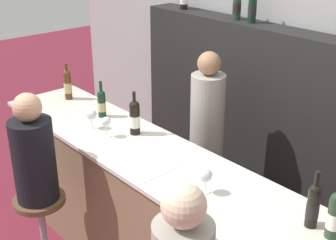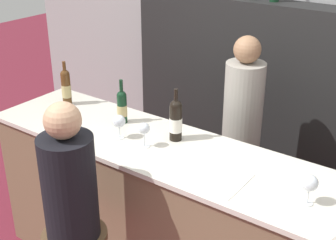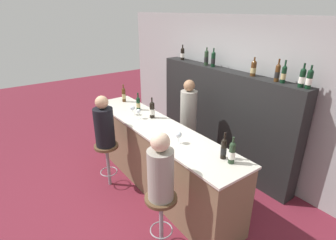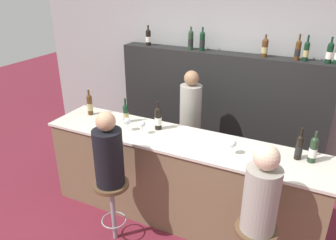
{
  "view_description": "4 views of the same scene",
  "coord_description": "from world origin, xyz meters",
  "px_view_note": "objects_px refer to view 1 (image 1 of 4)",
  "views": [
    {
      "loc": [
        2.25,
        -1.5,
        2.59
      ],
      "look_at": [
        0.18,
        0.32,
        1.37
      ],
      "focal_mm": 50.0,
      "sensor_mm": 36.0,
      "label": 1
    },
    {
      "loc": [
        1.18,
        -1.73,
        2.41
      ],
      "look_at": [
        -0.24,
        0.24,
        1.29
      ],
      "focal_mm": 50.0,
      "sensor_mm": 36.0,
      "label": 2
    },
    {
      "loc": [
        2.98,
        -1.64,
        2.68
      ],
      "look_at": [
        0.15,
        0.4,
        1.19
      ],
      "focal_mm": 28.0,
      "sensor_mm": 36.0,
      "label": 3
    },
    {
      "loc": [
        1.29,
        -2.6,
        2.71
      ],
      "look_at": [
        -0.17,
        0.37,
        1.23
      ],
      "focal_mm": 35.0,
      "sensor_mm": 36.0,
      "label": 4
    }
  ],
  "objects_px": {
    "wine_bottle_counter_0": "(68,84)",
    "guest_seated_left": "(33,154)",
    "wine_glass_0": "(91,115)",
    "wine_bottle_counter_2": "(135,117)",
    "wine_bottle_counter_4": "(335,215)",
    "wine_bottle_backbar_1": "(237,4)",
    "bar_stool_left": "(41,217)",
    "wine_bottle_counter_3": "(313,205)",
    "wine_glass_2": "(205,176)",
    "wine_glass_1": "(106,122)",
    "bartender": "(206,150)",
    "wine_bottle_backbar_2": "(252,7)",
    "wine_bottle_counter_1": "(102,103)"
  },
  "relations": [
    {
      "from": "bar_stool_left",
      "to": "bartender",
      "type": "bearing_deg",
      "value": 77.6
    },
    {
      "from": "bar_stool_left",
      "to": "wine_bottle_backbar_2",
      "type": "bearing_deg",
      "value": 84.3
    },
    {
      "from": "wine_bottle_counter_1",
      "to": "wine_glass_2",
      "type": "distance_m",
      "value": 1.38
    },
    {
      "from": "wine_bottle_counter_3",
      "to": "wine_bottle_backbar_2",
      "type": "bearing_deg",
      "value": 139.95
    },
    {
      "from": "wine_bottle_counter_4",
      "to": "guest_seated_left",
      "type": "relative_size",
      "value": 0.41
    },
    {
      "from": "wine_bottle_counter_1",
      "to": "wine_glass_1",
      "type": "bearing_deg",
      "value": -29.23
    },
    {
      "from": "wine_bottle_counter_0",
      "to": "guest_seated_left",
      "type": "distance_m",
      "value": 1.11
    },
    {
      "from": "wine_bottle_backbar_1",
      "to": "bar_stool_left",
      "type": "relative_size",
      "value": 0.43
    },
    {
      "from": "wine_bottle_counter_4",
      "to": "bartender",
      "type": "relative_size",
      "value": 0.2
    },
    {
      "from": "wine_bottle_counter_3",
      "to": "bartender",
      "type": "distance_m",
      "value": 1.59
    },
    {
      "from": "wine_bottle_counter_0",
      "to": "bar_stool_left",
      "type": "xyz_separation_m",
      "value": [
        0.81,
        -0.75,
        -0.63
      ]
    },
    {
      "from": "bartender",
      "to": "wine_bottle_backbar_2",
      "type": "bearing_deg",
      "value": 99.7
    },
    {
      "from": "wine_bottle_counter_2",
      "to": "guest_seated_left",
      "type": "bearing_deg",
      "value": -102.43
    },
    {
      "from": "wine_glass_2",
      "to": "wine_bottle_counter_4",
      "type": "bearing_deg",
      "value": 14.77
    },
    {
      "from": "wine_glass_1",
      "to": "bar_stool_left",
      "type": "distance_m",
      "value": 0.83
    },
    {
      "from": "wine_bottle_counter_0",
      "to": "wine_glass_1",
      "type": "bearing_deg",
      "value": -12.25
    },
    {
      "from": "wine_bottle_counter_2",
      "to": "wine_glass_0",
      "type": "relative_size",
      "value": 2.15
    },
    {
      "from": "wine_bottle_counter_2",
      "to": "wine_bottle_backbar_1",
      "type": "distance_m",
      "value": 1.43
    },
    {
      "from": "wine_glass_0",
      "to": "wine_bottle_counter_2",
      "type": "bearing_deg",
      "value": 32.55
    },
    {
      "from": "wine_bottle_backbar_1",
      "to": "guest_seated_left",
      "type": "xyz_separation_m",
      "value": [
        -0.03,
        -2.01,
        -0.79
      ]
    },
    {
      "from": "wine_glass_0",
      "to": "wine_glass_1",
      "type": "relative_size",
      "value": 0.99
    },
    {
      "from": "wine_bottle_backbar_2",
      "to": "guest_seated_left",
      "type": "distance_m",
      "value": 2.17
    },
    {
      "from": "wine_bottle_counter_3",
      "to": "bartender",
      "type": "height_order",
      "value": "bartender"
    },
    {
      "from": "wine_bottle_counter_1",
      "to": "wine_glass_2",
      "type": "height_order",
      "value": "wine_bottle_counter_1"
    },
    {
      "from": "wine_bottle_counter_3",
      "to": "wine_glass_0",
      "type": "relative_size",
      "value": 2.1
    },
    {
      "from": "wine_bottle_counter_3",
      "to": "wine_bottle_backbar_1",
      "type": "height_order",
      "value": "wine_bottle_backbar_1"
    },
    {
      "from": "wine_bottle_counter_4",
      "to": "wine_glass_1",
      "type": "xyz_separation_m",
      "value": [
        -1.75,
        -0.19,
        -0.02
      ]
    },
    {
      "from": "wine_bottle_backbar_1",
      "to": "wine_bottle_counter_4",
      "type": "bearing_deg",
      "value": -35.08
    },
    {
      "from": "wine_bottle_counter_0",
      "to": "wine_bottle_counter_4",
      "type": "relative_size",
      "value": 1.02
    },
    {
      "from": "wine_glass_2",
      "to": "bartender",
      "type": "xyz_separation_m",
      "value": [
        -0.79,
        0.83,
        -0.42
      ]
    },
    {
      "from": "wine_bottle_counter_2",
      "to": "wine_glass_2",
      "type": "bearing_deg",
      "value": -11.62
    },
    {
      "from": "wine_bottle_counter_2",
      "to": "wine_bottle_counter_3",
      "type": "distance_m",
      "value": 1.53
    },
    {
      "from": "wine_glass_2",
      "to": "guest_seated_left",
      "type": "xyz_separation_m",
      "value": [
        -1.09,
        -0.56,
        -0.1
      ]
    },
    {
      "from": "wine_bottle_counter_2",
      "to": "bartender",
      "type": "xyz_separation_m",
      "value": [
        0.14,
        0.64,
        -0.44
      ]
    },
    {
      "from": "wine_bottle_counter_1",
      "to": "wine_bottle_backbar_1",
      "type": "distance_m",
      "value": 1.47
    },
    {
      "from": "wine_bottle_counter_1",
      "to": "bar_stool_left",
      "type": "relative_size",
      "value": 0.42
    },
    {
      "from": "wine_glass_2",
      "to": "wine_bottle_counter_2",
      "type": "bearing_deg",
      "value": 168.38
    },
    {
      "from": "wine_bottle_counter_2",
      "to": "wine_glass_2",
      "type": "xyz_separation_m",
      "value": [
        0.93,
        -0.19,
        -0.02
      ]
    },
    {
      "from": "wine_bottle_counter_4",
      "to": "wine_bottle_counter_1",
      "type": "bearing_deg",
      "value": 180.0
    },
    {
      "from": "wine_bottle_counter_4",
      "to": "wine_glass_1",
      "type": "distance_m",
      "value": 1.76
    },
    {
      "from": "wine_glass_0",
      "to": "wine_glass_2",
      "type": "distance_m",
      "value": 1.23
    },
    {
      "from": "wine_bottle_counter_3",
      "to": "bartender",
      "type": "bearing_deg",
      "value": 155.28
    },
    {
      "from": "wine_bottle_backbar_2",
      "to": "wine_bottle_backbar_1",
      "type": "bearing_deg",
      "value": 180.0
    },
    {
      "from": "bartender",
      "to": "wine_glass_0",
      "type": "bearing_deg",
      "value": -117.88
    },
    {
      "from": "wine_bottle_counter_1",
      "to": "wine_bottle_counter_3",
      "type": "relative_size",
      "value": 0.92
    },
    {
      "from": "wine_bottle_backbar_1",
      "to": "wine_glass_2",
      "type": "xyz_separation_m",
      "value": [
        1.07,
        -1.45,
        -0.69
      ]
    },
    {
      "from": "wine_bottle_counter_2",
      "to": "bartender",
      "type": "relative_size",
      "value": 0.21
    },
    {
      "from": "wine_bottle_counter_3",
      "to": "wine_bottle_backbar_1",
      "type": "xyz_separation_m",
      "value": [
        -1.67,
        1.26,
        0.68
      ]
    },
    {
      "from": "wine_bottle_counter_0",
      "to": "wine_bottle_backbar_2",
      "type": "relative_size",
      "value": 1.04
    },
    {
      "from": "wine_glass_2",
      "to": "bar_stool_left",
      "type": "xyz_separation_m",
      "value": [
        -1.09,
        -0.56,
        -0.61
      ]
    }
  ]
}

